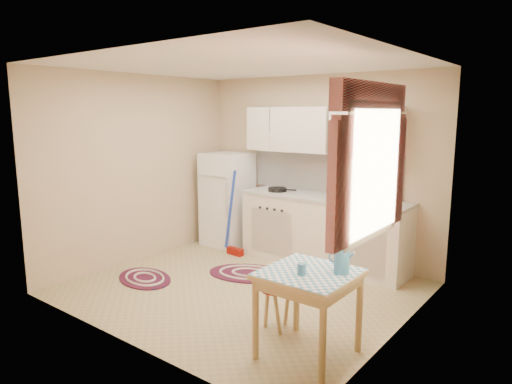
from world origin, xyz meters
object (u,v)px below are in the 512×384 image
fridge (227,199)px  base_cabinets (323,232)px  table (308,314)px  stool (277,307)px

fridge → base_cabinets: 1.65m
base_cabinets → fridge: bearing=-178.2°
table → stool: table is taller
fridge → base_cabinets: size_ratio=0.62×
fridge → stool: (2.21, -1.83, -0.49)m
base_cabinets → table: (1.05, -2.10, -0.08)m
table → stool: 0.54m
base_cabinets → table: 2.35m
table → base_cabinets: bearing=116.5°
fridge → base_cabinets: bearing=1.8°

